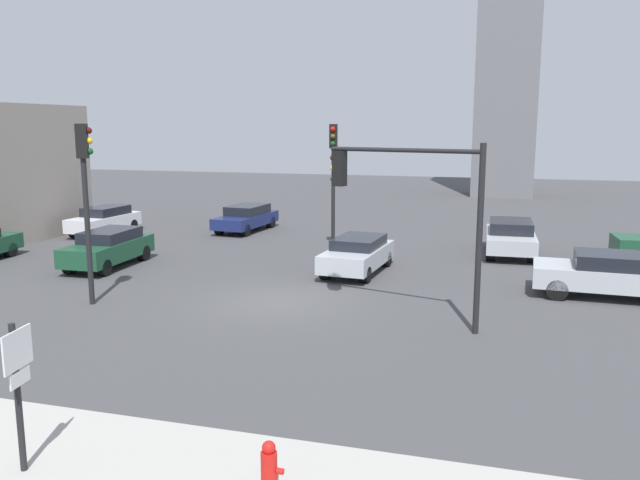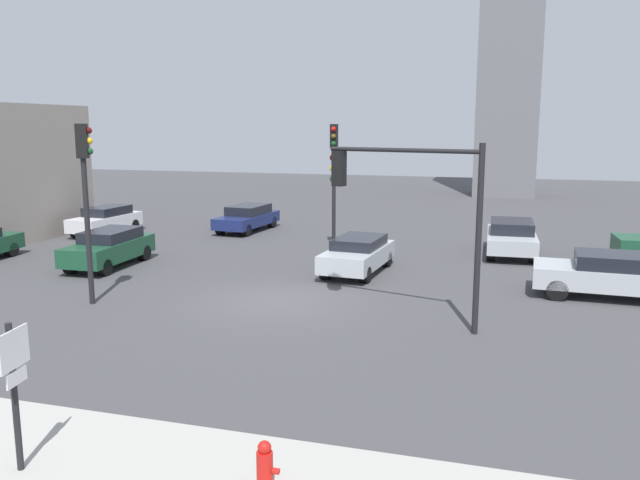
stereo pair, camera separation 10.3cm
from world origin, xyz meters
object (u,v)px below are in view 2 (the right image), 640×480
at_px(direction_sign, 15,381).
at_px(traffic_light_2, 334,164).
at_px(car_3, 247,217).
at_px(car_6, 106,220).
at_px(fire_hydrant, 265,467).
at_px(traffic_light_1, 404,192).
at_px(car_0, 612,274).
at_px(car_4, 358,254).
at_px(traffic_light_0, 85,180).
at_px(car_1, 109,247).
at_px(car_2, 511,237).

relative_size(direction_sign, traffic_light_2, 0.43).
bearing_deg(car_3, car_6, -60.22).
distance_m(direction_sign, fire_hydrant, 3.98).
xyz_separation_m(traffic_light_1, car_6, (-16.47, 10.22, -2.86)).
bearing_deg(car_0, car_4, -6.00).
xyz_separation_m(traffic_light_0, car_3, (-0.81, 14.09, -3.06)).
distance_m(fire_hydrant, car_4, 14.84).
xyz_separation_m(direction_sign, traffic_light_2, (-0.14, 18.79, 2.17)).
height_order(traffic_light_0, car_1, traffic_light_0).
bearing_deg(car_6, traffic_light_0, 36.59).
bearing_deg(fire_hydrant, traffic_light_1, 87.06).
xyz_separation_m(traffic_light_2, car_4, (1.90, -3.59, -3.06)).
distance_m(traffic_light_1, car_2, 11.33).
bearing_deg(traffic_light_2, car_3, -134.31).
bearing_deg(car_6, car_0, 78.99).
bearing_deg(traffic_light_1, traffic_light_2, -48.38).
distance_m(car_3, car_6, 7.01).
relative_size(traffic_light_0, car_3, 1.22).
bearing_deg(car_0, fire_hydrant, 66.67).
height_order(traffic_light_0, traffic_light_1, traffic_light_0).
distance_m(fire_hydrant, car_0, 14.94).
height_order(car_1, car_2, car_2).
relative_size(direction_sign, car_6, 0.57).
bearing_deg(traffic_light_2, car_4, 19.26).
bearing_deg(fire_hydrant, car_3, 113.30).
bearing_deg(traffic_light_0, car_1, 93.05).
relative_size(traffic_light_1, car_4, 1.16).
bearing_deg(direction_sign, fire_hydrant, -0.58).
height_order(car_0, car_1, car_1).
relative_size(direction_sign, car_4, 0.55).
xyz_separation_m(traffic_light_1, car_1, (-11.91, 3.81, -2.84)).
bearing_deg(car_4, car_1, -75.32).
height_order(car_2, car_6, car_2).
relative_size(traffic_light_1, car_6, 1.21).
xyz_separation_m(car_2, car_3, (-13.03, 2.61, -0.06)).
bearing_deg(car_1, car_3, 167.19).
height_order(direction_sign, car_6, direction_sign).
xyz_separation_m(direction_sign, car_1, (-7.64, 13.52, -0.84)).
distance_m(car_0, car_6, 23.20).
bearing_deg(car_6, direction_sign, 35.29).
height_order(fire_hydrant, car_6, car_6).
xyz_separation_m(traffic_light_2, car_1, (-7.50, -5.27, -3.01)).
xyz_separation_m(car_1, car_3, (1.79, 9.38, -0.05)).
height_order(traffic_light_1, car_1, traffic_light_1).
xyz_separation_m(direction_sign, car_3, (-5.84, 22.90, -0.89)).
bearing_deg(car_4, car_0, 86.34).
xyz_separation_m(traffic_light_1, car_0, (5.96, 4.28, -2.83)).
height_order(fire_hydrant, car_1, car_1).
bearing_deg(car_6, car_4, 75.12).
height_order(car_4, car_6, car_6).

